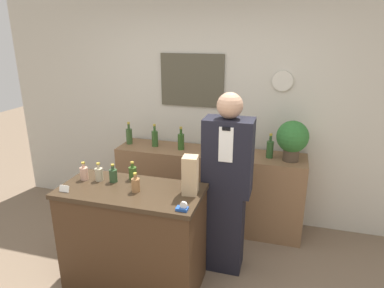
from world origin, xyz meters
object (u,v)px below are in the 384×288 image
(shopkeeper, at_px, (227,186))
(tape_dispenser, at_px, (183,207))
(paper_bag, at_px, (190,175))
(potted_plant, at_px, (292,138))

(shopkeeper, distance_m, tape_dispenser, 0.71)
(shopkeeper, xyz_separation_m, paper_bag, (-0.24, -0.38, 0.24))
(potted_plant, distance_m, paper_bag, 1.33)
(potted_plant, bearing_deg, shopkeeper, -128.40)
(shopkeeper, bearing_deg, paper_bag, -121.87)
(shopkeeper, bearing_deg, potted_plant, 51.60)
(paper_bag, xyz_separation_m, tape_dispenser, (0.02, -0.29, -0.14))
(potted_plant, distance_m, tape_dispenser, 1.57)
(paper_bag, bearing_deg, potted_plant, 53.82)
(paper_bag, bearing_deg, shopkeeper, 58.13)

